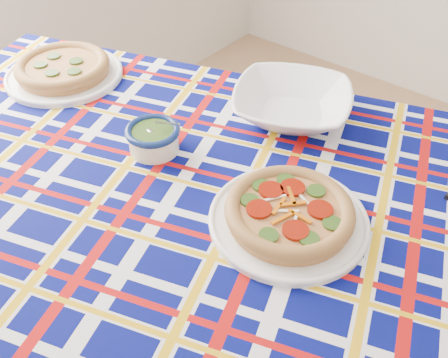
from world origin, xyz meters
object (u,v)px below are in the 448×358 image
Objects in this scene: dining_table at (205,229)px; main_focaccia_plate at (289,212)px; serving_bowl at (292,104)px; pesto_bowl at (153,137)px.

dining_table is 0.23m from main_focaccia_plate.
serving_bowl reaches higher than dining_table.
main_focaccia_plate is 2.58× the size of pesto_bowl.
serving_bowl reaches higher than main_focaccia_plate.
dining_table is 6.49× the size of serving_bowl.
main_focaccia_plate reaches higher than dining_table.
main_focaccia_plate is at bearing -0.15° from pesto_bowl.
serving_bowl is at bearing 61.58° from pesto_bowl.
dining_table is at bearing -16.67° from pesto_bowl.
dining_table is at bearing -84.82° from serving_bowl.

